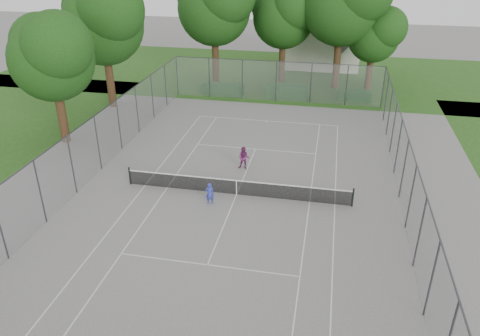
% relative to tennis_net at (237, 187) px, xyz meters
% --- Properties ---
extents(ground, '(120.00, 120.00, 0.00)m').
position_rel_tennis_net_xyz_m(ground, '(0.00, 0.00, -0.51)').
color(ground, slate).
rests_on(ground, ground).
extents(grass_far, '(60.00, 20.00, 0.00)m').
position_rel_tennis_net_xyz_m(grass_far, '(0.00, 26.00, -0.51)').
color(grass_far, '#224A15').
rests_on(grass_far, ground).
extents(court_markings, '(11.03, 23.83, 0.01)m').
position_rel_tennis_net_xyz_m(court_markings, '(0.00, 0.00, -0.50)').
color(court_markings, silver).
rests_on(court_markings, ground).
extents(tennis_net, '(12.87, 0.10, 1.10)m').
position_rel_tennis_net_xyz_m(tennis_net, '(0.00, 0.00, 0.00)').
color(tennis_net, black).
rests_on(tennis_net, ground).
extents(perimeter_fence, '(18.08, 34.08, 3.52)m').
position_rel_tennis_net_xyz_m(perimeter_fence, '(0.00, 0.00, 1.30)').
color(perimeter_fence, '#38383D').
rests_on(perimeter_fence, ground).
extents(tree_far_left, '(7.73, 7.06, 11.11)m').
position_rel_tennis_net_xyz_m(tree_far_left, '(-6.31, 20.91, 7.13)').
color(tree_far_left, '#382314').
rests_on(tree_far_left, ground).
extents(tree_far_midleft, '(6.70, 6.12, 9.63)m').
position_rel_tennis_net_xyz_m(tree_far_midleft, '(-0.17, 23.21, 6.11)').
color(tree_far_midleft, '#382314').
rests_on(tree_far_midleft, ground).
extents(tree_far_right, '(5.34, 4.88, 7.68)m').
position_rel_tennis_net_xyz_m(tree_far_right, '(8.17, 22.12, 4.76)').
color(tree_far_right, '#382314').
rests_on(tree_far_right, ground).
extents(tree_side_back, '(7.41, 6.77, 10.66)m').
position_rel_tennis_net_xyz_m(tree_side_back, '(-13.37, 12.79, 6.81)').
color(tree_side_back, '#382314').
rests_on(tree_side_back, ground).
extents(tree_side_front, '(6.36, 5.80, 9.14)m').
position_rel_tennis_net_xyz_m(tree_side_front, '(-13.38, 5.08, 5.76)').
color(tree_side_front, '#382314').
rests_on(tree_side_front, ground).
extents(hedge_left, '(3.74, 1.12, 0.93)m').
position_rel_tennis_net_xyz_m(hedge_left, '(-4.97, 18.07, -0.04)').
color(hedge_left, '#154316').
rests_on(hedge_left, ground).
extents(hedge_mid, '(3.64, 1.04, 1.14)m').
position_rel_tennis_net_xyz_m(hedge_mid, '(0.87, 17.96, 0.06)').
color(hedge_mid, '#154316').
rests_on(hedge_mid, ground).
extents(hedge_right, '(2.86, 1.05, 0.86)m').
position_rel_tennis_net_xyz_m(hedge_right, '(6.84, 18.54, -0.08)').
color(hedge_right, '#154316').
rests_on(hedge_right, ground).
extents(house, '(7.92, 6.14, 9.86)m').
position_rel_tennis_net_xyz_m(house, '(3.42, 30.31, 3.46)').
color(house, beige).
rests_on(house, ground).
extents(girl_player, '(0.53, 0.43, 1.25)m').
position_rel_tennis_net_xyz_m(girl_player, '(-1.24, -1.20, 0.11)').
color(girl_player, '#2D38AB').
rests_on(girl_player, ground).
extents(woman_player, '(0.72, 0.57, 1.46)m').
position_rel_tennis_net_xyz_m(woman_player, '(-0.22, 3.32, 0.22)').
color(woman_player, '#6E2459').
rests_on(woman_player, ground).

